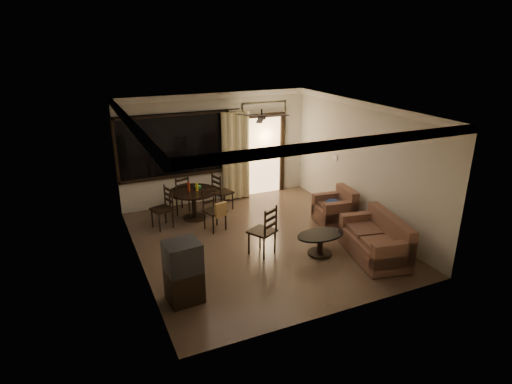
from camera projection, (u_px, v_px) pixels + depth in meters
name	position (u px, v px, depth m)	size (l,w,h in m)	color
ground	(261.00, 241.00, 9.10)	(5.50, 5.50, 0.00)	#7F6651
room_shell	(253.00, 137.00, 10.21)	(5.50, 6.70, 5.50)	beige
dining_table	(194.00, 196.00, 10.08)	(1.10, 1.10, 0.91)	black
dining_chair_west	(163.00, 216.00, 9.66)	(0.52, 0.52, 0.95)	black
dining_chair_east	(223.00, 199.00, 10.68)	(0.52, 0.52, 0.95)	black
dining_chair_south	(215.00, 217.00, 9.55)	(0.52, 0.56, 0.95)	black
dining_chair_north	(180.00, 201.00, 10.52)	(0.52, 0.52, 0.95)	black
tv_cabinet	(184.00, 272.00, 6.91)	(0.60, 0.54, 1.06)	black
sofa	(377.00, 241.00, 8.36)	(1.12, 1.69, 0.83)	#492922
armchair	(336.00, 209.00, 9.90)	(0.90, 0.90, 0.80)	#492922
coffee_table	(320.00, 241.00, 8.48)	(0.99, 0.60, 0.44)	black
side_chair	(263.00, 240.00, 8.48)	(0.62, 0.62, 1.04)	black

